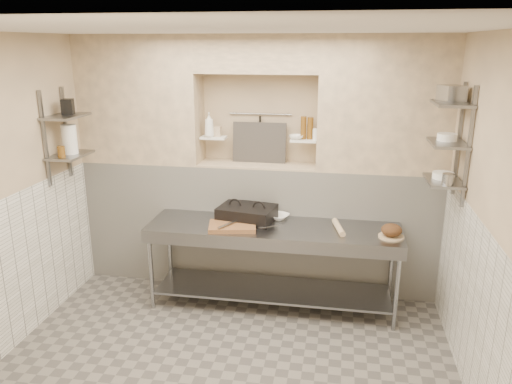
% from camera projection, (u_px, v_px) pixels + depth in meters
% --- Properties ---
extents(floor, '(4.00, 3.90, 0.10)m').
position_uv_depth(floor, '(223.00, 376.00, 4.30)').
color(floor, '#67625C').
rests_on(floor, ground).
extents(ceiling, '(4.00, 3.90, 0.10)m').
position_uv_depth(ceiling, '(216.00, 22.00, 3.47)').
color(ceiling, silver).
rests_on(ceiling, ground).
extents(wall_right, '(0.10, 3.90, 2.80)m').
position_uv_depth(wall_right, '(500.00, 234.00, 3.55)').
color(wall_right, '#CEB288').
rests_on(wall_right, ground).
extents(wall_back, '(4.00, 0.10, 2.80)m').
position_uv_depth(wall_back, '(261.00, 161.00, 5.78)').
color(wall_back, '#CEB288').
rests_on(wall_back, ground).
extents(wall_front, '(4.00, 0.10, 2.80)m').
position_uv_depth(wall_front, '(100.00, 382.00, 2.00)').
color(wall_front, '#CEB288').
rests_on(wall_front, ground).
extents(backwall_lower, '(4.00, 0.40, 1.40)m').
position_uv_depth(backwall_lower, '(258.00, 225.00, 5.74)').
color(backwall_lower, white).
rests_on(backwall_lower, floor).
extents(alcove_sill, '(1.30, 0.40, 0.02)m').
position_uv_depth(alcove_sill, '(258.00, 165.00, 5.54)').
color(alcove_sill, '#CEB288').
rests_on(alcove_sill, backwall_lower).
extents(backwall_pillar_left, '(1.35, 0.40, 1.40)m').
position_uv_depth(backwall_pillar_left, '(141.00, 100.00, 5.56)').
color(backwall_pillar_left, '#CEB288').
rests_on(backwall_pillar_left, backwall_lower).
extents(backwall_pillar_right, '(1.35, 0.40, 1.40)m').
position_uv_depth(backwall_pillar_right, '(385.00, 105.00, 5.12)').
color(backwall_pillar_right, '#CEB288').
rests_on(backwall_pillar_right, backwall_lower).
extents(backwall_header, '(1.30, 0.40, 0.40)m').
position_uv_depth(backwall_header, '(258.00, 54.00, 5.20)').
color(backwall_header, '#CEB288').
rests_on(backwall_header, backwall_lower).
extents(wainscot_left, '(0.02, 3.90, 1.40)m').
position_uv_depth(wainscot_left, '(3.00, 279.00, 4.42)').
color(wainscot_left, white).
rests_on(wainscot_left, floor).
extents(wainscot_right, '(0.02, 3.90, 1.40)m').
position_uv_depth(wainscot_right, '(478.00, 320.00, 3.76)').
color(wainscot_right, white).
rests_on(wainscot_right, floor).
extents(alcove_shelf_left, '(0.28, 0.16, 0.02)m').
position_uv_depth(alcove_shelf_left, '(214.00, 138.00, 5.54)').
color(alcove_shelf_left, white).
rests_on(alcove_shelf_left, backwall_lower).
extents(alcove_shelf_right, '(0.28, 0.16, 0.02)m').
position_uv_depth(alcove_shelf_right, '(303.00, 140.00, 5.37)').
color(alcove_shelf_right, white).
rests_on(alcove_shelf_right, backwall_lower).
extents(utensil_rail, '(0.70, 0.02, 0.02)m').
position_uv_depth(utensil_rail, '(260.00, 114.00, 5.54)').
color(utensil_rail, gray).
rests_on(utensil_rail, wall_back).
extents(hanging_steel, '(0.02, 0.02, 0.30)m').
position_uv_depth(hanging_steel, '(260.00, 129.00, 5.57)').
color(hanging_steel, black).
rests_on(hanging_steel, utensil_rail).
extents(splash_panel, '(0.60, 0.08, 0.45)m').
position_uv_depth(splash_panel, '(259.00, 143.00, 5.57)').
color(splash_panel, '#383330').
rests_on(splash_panel, alcove_sill).
extents(shelf_rail_left_a, '(0.03, 0.03, 0.95)m').
position_uv_depth(shelf_rail_left_a, '(66.00, 132.00, 5.28)').
color(shelf_rail_left_a, slate).
rests_on(shelf_rail_left_a, wall_left).
extents(shelf_rail_left_b, '(0.03, 0.03, 0.95)m').
position_uv_depth(shelf_rail_left_b, '(45.00, 139.00, 4.90)').
color(shelf_rail_left_b, slate).
rests_on(shelf_rail_left_b, wall_left).
extents(wall_shelf_left_lower, '(0.30, 0.50, 0.02)m').
position_uv_depth(wall_shelf_left_lower, '(70.00, 155.00, 5.13)').
color(wall_shelf_left_lower, slate).
rests_on(wall_shelf_left_lower, wall_left).
extents(wall_shelf_left_upper, '(0.30, 0.50, 0.03)m').
position_uv_depth(wall_shelf_left_upper, '(66.00, 116.00, 5.01)').
color(wall_shelf_left_upper, slate).
rests_on(wall_shelf_left_upper, wall_left).
extents(shelf_rail_right_a, '(0.03, 0.03, 1.05)m').
position_uv_depth(shelf_rail_right_a, '(459.00, 139.00, 4.61)').
color(shelf_rail_right_a, slate).
rests_on(shelf_rail_right_a, wall_right).
extents(shelf_rail_right_b, '(0.03, 0.03, 1.05)m').
position_uv_depth(shelf_rail_right_b, '(469.00, 148.00, 4.24)').
color(shelf_rail_right_b, slate).
rests_on(shelf_rail_right_b, wall_right).
extents(wall_shelf_right_lower, '(0.30, 0.50, 0.02)m').
position_uv_depth(wall_shelf_right_lower, '(443.00, 181.00, 4.55)').
color(wall_shelf_right_lower, slate).
rests_on(wall_shelf_right_lower, wall_right).
extents(wall_shelf_right_mid, '(0.30, 0.50, 0.02)m').
position_uv_depth(wall_shelf_right_mid, '(448.00, 143.00, 4.45)').
color(wall_shelf_right_mid, slate).
rests_on(wall_shelf_right_mid, wall_right).
extents(wall_shelf_right_upper, '(0.30, 0.50, 0.03)m').
position_uv_depth(wall_shelf_right_upper, '(452.00, 104.00, 4.35)').
color(wall_shelf_right_upper, slate).
rests_on(wall_shelf_right_upper, wall_right).
extents(prep_table, '(2.60, 0.70, 0.90)m').
position_uv_depth(prep_table, '(273.00, 250.00, 5.18)').
color(prep_table, gray).
rests_on(prep_table, floor).
extents(panini_press, '(0.63, 0.51, 0.16)m').
position_uv_depth(panini_press, '(247.00, 213.00, 5.27)').
color(panini_press, black).
rests_on(panini_press, prep_table).
extents(cutting_board, '(0.53, 0.42, 0.04)m').
position_uv_depth(cutting_board, '(232.00, 226.00, 5.07)').
color(cutting_board, brown).
rests_on(cutting_board, prep_table).
extents(knife_blade, '(0.22, 0.13, 0.01)m').
position_uv_depth(knife_blade, '(270.00, 226.00, 4.99)').
color(knife_blade, gray).
rests_on(knife_blade, cutting_board).
extents(tongs, '(0.15, 0.24, 0.02)m').
position_uv_depth(tongs, '(227.00, 225.00, 5.01)').
color(tongs, gray).
rests_on(tongs, cutting_board).
extents(mixing_bowl, '(0.29, 0.29, 0.05)m').
position_uv_depth(mixing_bowl, '(278.00, 217.00, 5.33)').
color(mixing_bowl, white).
rests_on(mixing_bowl, prep_table).
extents(rolling_pin, '(0.14, 0.40, 0.06)m').
position_uv_depth(rolling_pin, '(338.00, 227.00, 5.01)').
color(rolling_pin, tan).
rests_on(rolling_pin, prep_table).
extents(bread_board, '(0.25, 0.25, 0.01)m').
position_uv_depth(bread_board, '(391.00, 237.00, 4.83)').
color(bread_board, tan).
rests_on(bread_board, prep_table).
extents(bread_loaf, '(0.20, 0.20, 0.12)m').
position_uv_depth(bread_loaf, '(392.00, 230.00, 4.81)').
color(bread_loaf, '#4C2D19').
rests_on(bread_loaf, bread_board).
extents(bottle_soap, '(0.13, 0.13, 0.27)m').
position_uv_depth(bottle_soap, '(209.00, 125.00, 5.46)').
color(bottle_soap, white).
rests_on(bottle_soap, alcove_shelf_left).
extents(jar_alcove, '(0.07, 0.07, 0.11)m').
position_uv_depth(jar_alcove, '(218.00, 131.00, 5.53)').
color(jar_alcove, '#CEB288').
rests_on(jar_alcove, alcove_shelf_left).
extents(bowl_alcove, '(0.17, 0.17, 0.05)m').
position_uv_depth(bowl_alcove, '(296.00, 137.00, 5.36)').
color(bowl_alcove, white).
rests_on(bowl_alcove, alcove_shelf_right).
extents(condiment_a, '(0.06, 0.06, 0.24)m').
position_uv_depth(condiment_a, '(310.00, 128.00, 5.35)').
color(condiment_a, '#5E3B11').
rests_on(condiment_a, alcove_shelf_right).
extents(condiment_b, '(0.06, 0.06, 0.25)m').
position_uv_depth(condiment_b, '(303.00, 128.00, 5.35)').
color(condiment_b, '#5E3B11').
rests_on(condiment_b, alcove_shelf_right).
extents(condiment_c, '(0.07, 0.07, 0.12)m').
position_uv_depth(condiment_c, '(316.00, 134.00, 5.31)').
color(condiment_c, white).
rests_on(condiment_c, alcove_shelf_right).
extents(jug_left, '(0.15, 0.15, 0.30)m').
position_uv_depth(jug_left, '(70.00, 139.00, 5.10)').
color(jug_left, white).
rests_on(jug_left, wall_shelf_left_lower).
extents(jar_left, '(0.07, 0.07, 0.11)m').
position_uv_depth(jar_left, '(61.00, 152.00, 4.96)').
color(jar_left, '#5E3B11').
rests_on(jar_left, wall_shelf_left_lower).
extents(box_left_upper, '(0.14, 0.14, 0.16)m').
position_uv_depth(box_left_upper, '(68.00, 107.00, 5.03)').
color(box_left_upper, black).
rests_on(box_left_upper, wall_shelf_left_upper).
extents(bowl_right, '(0.19, 0.19, 0.06)m').
position_uv_depth(bowl_right, '(443.00, 175.00, 4.57)').
color(bowl_right, white).
rests_on(bowl_right, wall_shelf_right_lower).
extents(canister_right, '(0.10, 0.10, 0.10)m').
position_uv_depth(canister_right, '(448.00, 179.00, 4.35)').
color(canister_right, gray).
rests_on(canister_right, wall_shelf_right_lower).
extents(bowl_right_mid, '(0.18, 0.18, 0.06)m').
position_uv_depth(bowl_right_mid, '(447.00, 137.00, 4.49)').
color(bowl_right_mid, white).
rests_on(bowl_right_mid, wall_shelf_right_mid).
extents(basket_right, '(0.24, 0.26, 0.14)m').
position_uv_depth(basket_right, '(452.00, 93.00, 4.39)').
color(basket_right, gray).
rests_on(basket_right, wall_shelf_right_upper).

